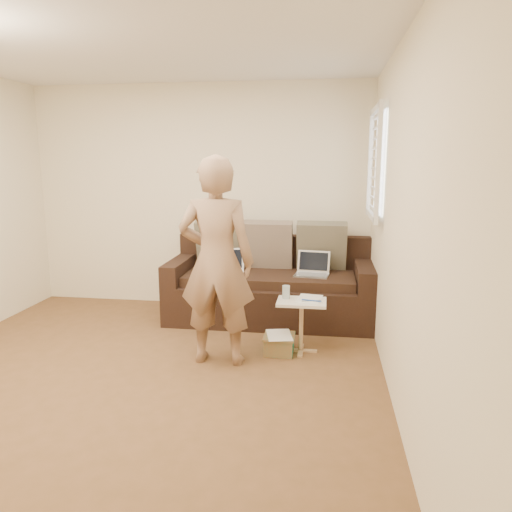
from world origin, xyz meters
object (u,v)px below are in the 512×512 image
(sofa, at_px, (270,281))
(drinking_glass, at_px, (286,292))
(laptop_silver, at_px, (311,276))
(laptop_white, at_px, (228,274))
(person, at_px, (217,262))
(side_table, at_px, (301,326))
(striped_box, at_px, (279,344))

(sofa, xyz_separation_m, drinking_glass, (0.25, -0.84, 0.12))
(laptop_silver, bearing_deg, laptop_white, -170.51)
(sofa, height_order, laptop_silver, sofa)
(person, bearing_deg, side_table, -156.07)
(side_table, bearing_deg, laptop_white, 136.54)
(laptop_silver, relative_size, striped_box, 1.26)
(laptop_silver, bearing_deg, side_table, -86.66)
(sofa, xyz_separation_m, laptop_silver, (0.45, -0.06, 0.10))
(laptop_silver, xyz_separation_m, striped_box, (-0.26, -0.90, -0.43))
(person, xyz_separation_m, striped_box, (0.51, 0.25, -0.80))
(person, relative_size, drinking_glass, 14.87)
(sofa, relative_size, person, 1.23)
(striped_box, bearing_deg, sofa, 101.63)
(drinking_glass, bearing_deg, striped_box, -111.46)
(laptop_silver, distance_m, side_table, 0.88)
(laptop_silver, distance_m, striped_box, 1.03)
(striped_box, bearing_deg, person, -153.64)
(sofa, distance_m, laptop_silver, 0.47)
(person, distance_m, side_table, 1.01)
(sofa, bearing_deg, side_table, -66.35)
(laptop_white, height_order, person, person)
(laptop_silver, height_order, drinking_glass, laptop_silver)
(drinking_glass, distance_m, striped_box, 0.48)
(striped_box, bearing_deg, side_table, 19.52)
(sofa, xyz_separation_m, person, (-0.31, -1.22, 0.47))
(side_table, xyz_separation_m, drinking_glass, (-0.15, 0.05, 0.30))
(sofa, height_order, person, person)
(person, height_order, side_table, person)
(laptop_silver, relative_size, side_table, 0.72)
(laptop_white, xyz_separation_m, side_table, (0.85, -0.80, -0.28))
(sofa, height_order, striped_box, sofa)
(drinking_glass, relative_size, striped_box, 0.43)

